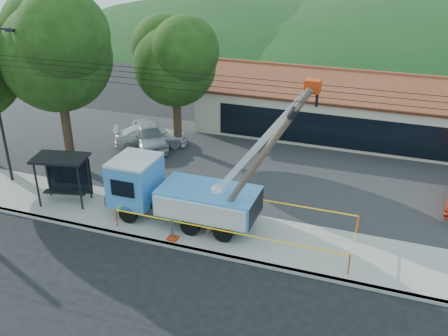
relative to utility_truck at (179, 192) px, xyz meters
name	(u,v)px	position (x,y,z in m)	size (l,w,h in m)	color
ground	(202,285)	(2.91, -4.27, -1.72)	(120.00, 120.00, 0.00)	black
curb	(219,255)	(2.91, -2.17, -1.65)	(60.00, 0.25, 0.15)	#B0ACA4
sidewalk	(233,234)	(2.91, -0.27, -1.65)	(60.00, 4.00, 0.15)	#B0ACA4
parking_lot	(275,168)	(2.91, 7.73, -1.67)	(60.00, 12.00, 0.10)	#28282B
strip_mall	(358,108)	(6.91, 15.71, 0.16)	(22.50, 8.53, 4.67)	beige
tree_west_near	(55,46)	(-9.09, 3.73, 5.80)	(7.56, 6.72, 10.80)	#332316
tree_lot	(175,57)	(-4.09, 8.73, 4.49)	(6.30, 5.60, 8.94)	#332316
hill_west	(249,35)	(-12.09, 50.73, -1.72)	(78.40, 56.00, 28.00)	#153A16
hill_center	(433,47)	(12.91, 50.73, -1.72)	(89.60, 64.00, 32.00)	#153A16
utility_truck	(179,192)	(0.00, 0.00, 0.00)	(10.08, 4.01, 7.81)	black
leaning_pole	(259,161)	(4.19, -0.66, 2.60)	(4.74, 1.65, 7.70)	brown
bus_shelter	(63,168)	(-6.53, -0.25, 0.37)	(3.03, 2.24, 2.64)	black
caution_tape	(236,217)	(2.96, 0.01, -0.83)	(11.22, 3.44, 0.99)	red
car_silver	(150,148)	(-5.92, 8.10, -1.72)	(1.95, 4.84, 1.65)	#A3A4AA
car_white	(152,147)	(-5.88, 8.31, -1.72)	(1.99, 4.90, 1.42)	silver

